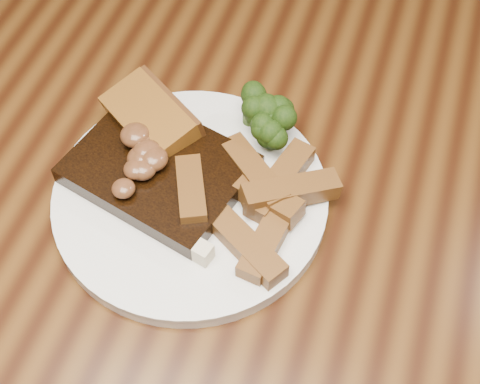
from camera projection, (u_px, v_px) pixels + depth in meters
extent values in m
cube|color=#4C2B0F|center=(227.00, 203.00, 0.66)|extent=(1.60, 0.90, 0.04)
cylinder|color=black|center=(421.00, 4.00, 1.59)|extent=(0.04, 0.04, 0.45)
cylinder|color=black|center=(267.00, 7.00, 1.59)|extent=(0.04, 0.04, 0.45)
cylinder|color=black|center=(454.00, 122.00, 1.39)|extent=(0.04, 0.04, 0.45)
cylinder|color=black|center=(277.00, 126.00, 1.38)|extent=(0.04, 0.04, 0.45)
cylinder|color=white|center=(191.00, 198.00, 0.63)|extent=(0.27, 0.27, 0.01)
cube|color=black|center=(160.00, 170.00, 0.63)|extent=(0.18, 0.16, 0.02)
cube|color=beige|center=(137.00, 217.00, 0.60)|extent=(0.16, 0.05, 0.02)
cube|color=brown|center=(151.00, 130.00, 0.66)|extent=(0.11, 0.10, 0.02)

